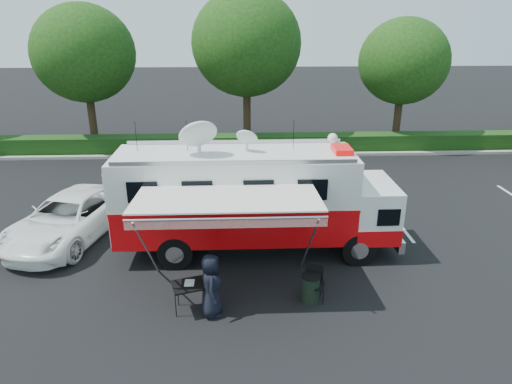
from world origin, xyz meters
TOP-DOWN VIEW (x-y plane):
  - ground_plane at (0.00, 0.00)m, footprint 120.00×120.00m
  - back_border at (1.14, 12.90)m, footprint 60.00×6.14m
  - stall_lines at (-0.50, 3.00)m, footprint 24.12×5.50m
  - command_truck at (-0.08, -0.00)m, footprint 9.05×2.49m
  - awning at (-0.89, -2.58)m, footprint 4.94×2.56m
  - white_suv at (-6.54, 1.19)m, footprint 3.90×6.01m
  - person at (-1.33, -3.50)m, footprint 0.62×0.89m
  - folding_table at (-1.86, -3.32)m, footprint 1.13×0.94m
  - folding_chair at (1.48, -2.89)m, footprint 0.59×0.62m
  - trash_bin at (1.35, -3.00)m, footprint 0.53×0.53m

SIDE VIEW (x-z plane):
  - ground_plane at x=0.00m, z-range 0.00..0.00m
  - white_suv at x=-6.54m, z-range -0.77..0.77m
  - person at x=-1.33m, z-range -0.87..0.87m
  - stall_lines at x=-0.50m, z-range 0.00..0.01m
  - trash_bin at x=1.35m, z-range 0.00..0.80m
  - folding_chair at x=1.48m, z-range 0.10..1.13m
  - folding_table at x=-1.86m, z-range 0.36..1.20m
  - command_truck at x=-0.08m, z-range -0.31..4.03m
  - awning at x=-0.89m, z-range 1.30..4.29m
  - back_border at x=1.14m, z-range 0.57..9.44m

